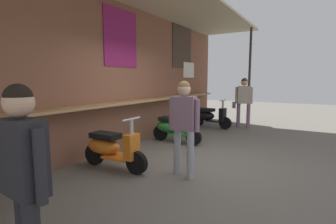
{
  "coord_description": "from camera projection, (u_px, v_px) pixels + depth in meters",
  "views": [
    {
      "loc": [
        -4.51,
        -2.14,
        1.61
      ],
      "look_at": [
        1.31,
        1.34,
        0.76
      ],
      "focal_mm": 27.43,
      "sensor_mm": 36.0,
      "label": 1
    }
  ],
  "objects": [
    {
      "name": "market_stall_facade",
      "position": [
        118.0,
        66.0,
        5.85
      ],
      "size": [
        10.79,
        2.24,
        3.51
      ],
      "color": "brown",
      "rests_on": "ground_plane"
    },
    {
      "name": "ground_plane",
      "position": [
        192.0,
        161.0,
        5.13
      ],
      "size": [
        30.21,
        30.21,
        0.0
      ],
      "primitive_type": "plane",
      "color": "#605B54"
    },
    {
      "name": "shopper_browsing",
      "position": [
        23.0,
        170.0,
        1.85
      ],
      "size": [
        0.23,
        0.55,
        1.59
      ],
      "rotation": [
        0.0,
        0.0,
        -0.07
      ],
      "color": "#232328",
      "rests_on": "ground_plane"
    },
    {
      "name": "scooter_black",
      "position": [
        209.0,
        116.0,
        8.69
      ],
      "size": [
        0.48,
        1.4,
        0.97
      ],
      "rotation": [
        0.0,
        0.0,
        -1.63
      ],
      "color": "black",
      "rests_on": "ground_plane"
    },
    {
      "name": "shopper_passing",
      "position": [
        184.0,
        119.0,
        4.22
      ],
      "size": [
        0.22,
        0.55,
        1.6
      ],
      "rotation": [
        0.0,
        0.0,
        3.18
      ],
      "color": "#999EA8",
      "rests_on": "ground_plane"
    },
    {
      "name": "shopper_with_handbag",
      "position": [
        243.0,
        98.0,
        8.6
      ],
      "size": [
        0.43,
        0.65,
        1.67
      ],
      "rotation": [
        0.0,
        0.0,
        3.48
      ],
      "color": "gray",
      "rests_on": "ground_plane"
    },
    {
      "name": "scooter_orange",
      "position": [
        111.0,
        148.0,
        4.65
      ],
      "size": [
        0.46,
        1.4,
        0.97
      ],
      "rotation": [
        0.0,
        0.0,
        -1.56
      ],
      "color": "orange",
      "rests_on": "ground_plane"
    },
    {
      "name": "scooter_green",
      "position": [
        174.0,
        128.0,
        6.62
      ],
      "size": [
        0.46,
        1.4,
        0.97
      ],
      "rotation": [
        0.0,
        0.0,
        -1.61
      ],
      "color": "#237533",
      "rests_on": "ground_plane"
    }
  ]
}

